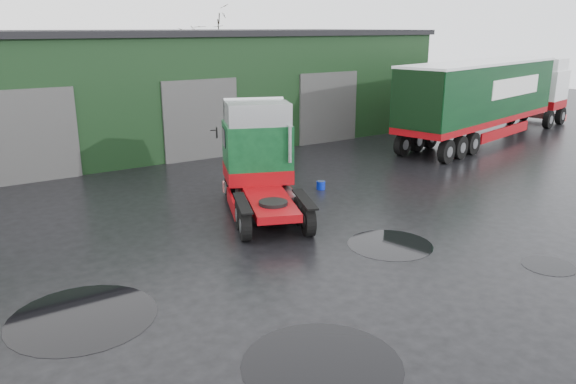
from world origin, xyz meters
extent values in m
plane|color=black|center=(0.00, 0.00, 0.00)|extent=(100.00, 100.00, 0.00)
cube|color=black|center=(2.00, 20.00, 3.00)|extent=(32.00, 12.00, 6.00)
cube|color=black|center=(2.00, 20.00, 6.15)|extent=(32.40, 12.40, 0.30)
cylinder|color=#071EA4|center=(3.70, 6.18, 0.17)|extent=(0.46, 0.46, 0.34)
cylinder|color=black|center=(-3.84, -3.96, 0.00)|extent=(3.26, 3.26, 0.01)
cylinder|color=black|center=(1.78, 0.03, 0.00)|extent=(2.63, 2.63, 0.01)
cylinder|color=black|center=(-7.33, 0.63, 0.00)|extent=(3.41, 3.41, 0.01)
cylinder|color=black|center=(4.41, -3.63, 0.00)|extent=(1.48, 1.48, 0.01)
camera|label=1|loc=(-9.79, -11.73, 6.48)|focal=35.00mm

